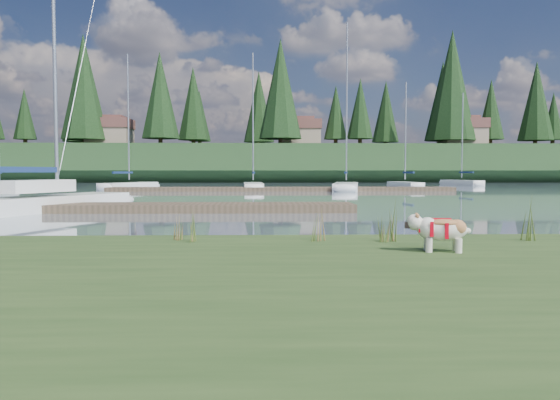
{
  "coord_description": "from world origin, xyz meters",
  "views": [
    {
      "loc": [
        0.7,
        -11.21,
        1.48
      ],
      "look_at": [
        1.01,
        -0.5,
        0.92
      ],
      "focal_mm": 35.0,
      "sensor_mm": 36.0,
      "label": 1
    }
  ],
  "objects": [
    {
      "name": "sailboat_bg_3",
      "position": [
        7.39,
        32.9,
        0.32
      ],
      "size": [
        3.36,
        9.32,
        13.3
      ],
      "rotation": [
        0.0,
        0.0,
        1.4
      ],
      "color": "white",
      "rests_on": "ground"
    },
    {
      "name": "weed_2",
      "position": [
        2.73,
        -2.47,
        0.66
      ],
      "size": [
        0.17,
        0.14,
        0.74
      ],
      "color": "#475B23",
      "rests_on": "bank"
    },
    {
      "name": "sailboat_main",
      "position": [
        -7.31,
        9.99,
        0.42
      ],
      "size": [
        5.03,
        9.35,
        13.34
      ],
      "rotation": [
        0.0,
        0.0,
        1.21
      ],
      "color": "white",
      "rests_on": "ground"
    },
    {
      "name": "sailboat_bg_4",
      "position": [
        13.0,
        36.91,
        0.33
      ],
      "size": [
        2.09,
        6.35,
        9.4
      ],
      "rotation": [
        0.0,
        0.0,
        1.71
      ],
      "color": "white",
      "rests_on": "ground"
    },
    {
      "name": "conifer_7",
      "position": [
        42.0,
        71.0,
        12.19
      ],
      "size": [
        5.28,
        5.28,
        13.2
      ],
      "color": "#382619",
      "rests_on": "ridge"
    },
    {
      "name": "sailboat_bg_0",
      "position": [
        -19.88,
        32.15,
        0.33
      ],
      "size": [
        2.53,
        6.91,
        9.98
      ],
      "rotation": [
        0.0,
        0.0,
        1.75
      ],
      "color": "white",
      "rests_on": "ground"
    },
    {
      "name": "conifer_5",
      "position": [
        15.0,
        70.0,
        10.83
      ],
      "size": [
        3.96,
        3.96,
        10.35
      ],
      "color": "#382619",
      "rests_on": "ridge"
    },
    {
      "name": "dock_near",
      "position": [
        -4.0,
        9.0,
        0.15
      ],
      "size": [
        16.0,
        2.0,
        0.3
      ],
      "primitive_type": "cube",
      "color": "#4C3D2C",
      "rests_on": "ground"
    },
    {
      "name": "ridge",
      "position": [
        0.0,
        73.0,
        2.5
      ],
      "size": [
        200.0,
        20.0,
        5.0
      ],
      "primitive_type": "cube",
      "color": "#1B3319",
      "rests_on": "ground"
    },
    {
      "name": "mud_lip",
      "position": [
        0.0,
        -1.6,
        0.07
      ],
      "size": [
        60.0,
        0.5,
        0.14
      ],
      "primitive_type": "cube",
      "color": "#33281C",
      "rests_on": "ground"
    },
    {
      "name": "bank",
      "position": [
        0.0,
        -6.0,
        0.17
      ],
      "size": [
        60.0,
        9.0,
        0.35
      ],
      "primitive_type": "cube",
      "color": "#30481E",
      "rests_on": "ground"
    },
    {
      "name": "conifer_2",
      "position": [
        -25.0,
        68.0,
        13.54
      ],
      "size": [
        6.6,
        6.6,
        16.05
      ],
      "color": "#382619",
      "rests_on": "ridge"
    },
    {
      "name": "weed_3",
      "position": [
        -0.75,
        -2.21,
        0.56
      ],
      "size": [
        0.17,
        0.14,
        0.51
      ],
      "color": "#475B23",
      "rests_on": "bank"
    },
    {
      "name": "conifer_6",
      "position": [
        28.0,
        68.0,
        13.99
      ],
      "size": [
        7.04,
        7.04,
        17.0
      ],
      "color": "#382619",
      "rests_on": "ridge"
    },
    {
      "name": "weed_0",
      "position": [
        -0.46,
        -2.41,
        0.59
      ],
      "size": [
        0.17,
        0.14,
        0.58
      ],
      "color": "#475B23",
      "rests_on": "bank"
    },
    {
      "name": "conifer_3",
      "position": [
        -10.0,
        72.0,
        11.74
      ],
      "size": [
        4.84,
        4.84,
        12.25
      ],
      "color": "#382619",
      "rests_on": "ridge"
    },
    {
      "name": "ground",
      "position": [
        0.0,
        30.0,
        0.0
      ],
      "size": [
        200.0,
        200.0,
        0.0
      ],
      "primitive_type": "plane",
      "color": "gray",
      "rests_on": "ground"
    },
    {
      "name": "sailboat_bg_1",
      "position": [
        -10.25,
        34.88,
        0.33
      ],
      "size": [
        3.99,
        7.52,
        11.21
      ],
      "rotation": [
        0.0,
        0.0,
        1.21
      ],
      "color": "white",
      "rests_on": "ground"
    },
    {
      "name": "sailboat_bg_5",
      "position": [
        21.74,
        47.31,
        0.32
      ],
      "size": [
        3.04,
        7.01,
        9.98
      ],
      "rotation": [
        0.0,
        0.0,
        1.82
      ],
      "color": "white",
      "rests_on": "ground"
    },
    {
      "name": "house_1",
      "position": [
        6.0,
        71.0,
        7.31
      ],
      "size": [
        6.3,
        5.3,
        4.65
      ],
      "color": "gray",
      "rests_on": "ridge"
    },
    {
      "name": "house_0",
      "position": [
        -22.0,
        70.0,
        7.31
      ],
      "size": [
        6.3,
        5.3,
        4.65
      ],
      "color": "gray",
      "rests_on": "ridge"
    },
    {
      "name": "conifer_4",
      "position": [
        3.0,
        66.0,
        13.09
      ],
      "size": [
        6.16,
        6.16,
        15.1
      ],
      "color": "#382619",
      "rests_on": "ridge"
    },
    {
      "name": "bulldog",
      "position": [
        3.2,
        -3.61,
        0.68
      ],
      "size": [
        0.89,
        0.45,
        0.53
      ],
      "rotation": [
        0.0,
        0.0,
        2.96
      ],
      "color": "silver",
      "rests_on": "bank"
    },
    {
      "name": "weed_1",
      "position": [
        1.58,
        -2.39,
        0.57
      ],
      "size": [
        0.17,
        0.14,
        0.53
      ],
      "color": "#475B23",
      "rests_on": "bank"
    },
    {
      "name": "weed_5",
      "position": [
        5.06,
        -2.46,
        0.65
      ],
      "size": [
        0.17,
        0.14,
        0.72
      ],
      "color": "#475B23",
      "rests_on": "bank"
    },
    {
      "name": "house_2",
      "position": [
        30.0,
        69.0,
        7.31
      ],
      "size": [
        6.3,
        5.3,
        4.65
      ],
      "color": "gray",
      "rests_on": "ridge"
    },
    {
      "name": "dock_far",
      "position": [
        2.0,
        30.0,
        0.15
      ],
      "size": [
        26.0,
        2.2,
        0.3
      ],
      "primitive_type": "cube",
      "color": "#4C3D2C",
      "rests_on": "ground"
    },
    {
      "name": "sailboat_bg_2",
      "position": [
        -0.22,
        33.35,
        0.33
      ],
      "size": [
        1.78,
        7.36,
        11.04
      ],
      "rotation": [
        0.0,
        0.0,
        1.62
      ],
      "color": "white",
      "rests_on": "ground"
    },
    {
      "name": "weed_4",
      "position": [
        2.64,
        -2.55,
        0.54
      ],
      "size": [
        0.17,
        0.14,
        0.45
      ],
      "color": "#475B23",
      "rests_on": "bank"
    }
  ]
}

